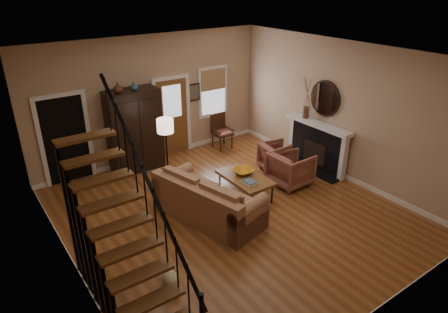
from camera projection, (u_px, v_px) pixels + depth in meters
room at (170, 127)px, 8.94m from camera, size 7.00×7.33×3.30m
staircase at (123, 221)px, 5.39m from camera, size 0.94×2.80×3.20m
fireplace at (318, 141)px, 10.19m from camera, size 0.33×1.95×2.30m
armoire at (135, 131)px, 10.01m from camera, size 1.30×0.60×2.10m
vase_a at (118, 88)px, 9.26m from camera, size 0.24×0.24×0.25m
vase_b at (134, 86)px, 9.48m from camera, size 0.20×0.20×0.21m
sofa at (208, 199)px, 8.17m from camera, size 1.54×2.51×0.87m
coffee_table at (245, 186)px, 9.03m from camera, size 0.79×1.33×0.50m
bowl at (243, 171)px, 9.03m from camera, size 0.45×0.45×0.11m
books at (250, 182)px, 8.62m from camera, size 0.24×0.33×0.06m
armchair_left at (290, 169)px, 9.51m from camera, size 0.92×0.89×0.82m
armchair_right at (278, 157)px, 10.20m from camera, size 0.93×0.91×0.73m
floor_lamp at (167, 153)px, 9.32m from camera, size 0.40×0.40×1.66m
side_chair at (222, 132)px, 11.43m from camera, size 0.54×0.54×1.02m
dog at (170, 281)px, 6.39m from camera, size 0.39×0.51×0.32m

